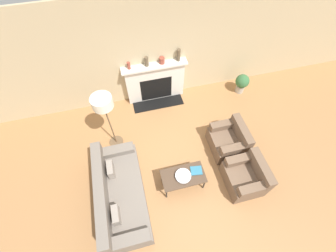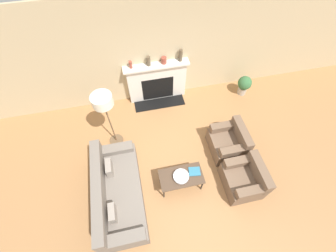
{
  "view_description": "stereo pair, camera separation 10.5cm",
  "coord_description": "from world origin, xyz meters",
  "px_view_note": "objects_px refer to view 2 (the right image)",
  "views": [
    {
      "loc": [
        -0.8,
        -1.63,
        4.92
      ],
      "look_at": [
        -0.04,
        1.36,
        0.45
      ],
      "focal_mm": 24.0,
      "sensor_mm": 36.0,
      "label": 1
    },
    {
      "loc": [
        -0.69,
        -1.66,
        4.92
      ],
      "look_at": [
        -0.04,
        1.36,
        0.45
      ],
      "focal_mm": 24.0,
      "sensor_mm": 36.0,
      "label": 2
    }
  ],
  "objects_px": {
    "couch": "(117,193)",
    "mantel_vase_left": "(131,65)",
    "mantel_vase_center_right": "(164,60)",
    "fireplace": "(157,82)",
    "mantel_vase_right": "(181,55)",
    "bowl": "(181,176)",
    "armchair_far": "(229,142)",
    "floor_lamp": "(103,105)",
    "coffee_table": "(181,177)",
    "mantel_vase_center_left": "(148,61)",
    "potted_plant": "(244,84)",
    "book": "(194,171)",
    "armchair_near": "(245,179)"
  },
  "relations": [
    {
      "from": "book",
      "to": "potted_plant",
      "type": "xyz_separation_m",
      "value": [
        2.14,
        2.28,
        -0.11
      ]
    },
    {
      "from": "couch",
      "to": "coffee_table",
      "type": "relative_size",
      "value": 2.25
    },
    {
      "from": "fireplace",
      "to": "armchair_near",
      "type": "relative_size",
      "value": 2.0
    },
    {
      "from": "fireplace",
      "to": "bowl",
      "type": "xyz_separation_m",
      "value": [
        -0.01,
        -2.73,
        -0.09
      ]
    },
    {
      "from": "armchair_far",
      "to": "bowl",
      "type": "xyz_separation_m",
      "value": [
        -1.35,
        -0.66,
        0.19
      ]
    },
    {
      "from": "fireplace",
      "to": "mantel_vase_right",
      "type": "relative_size",
      "value": 5.15
    },
    {
      "from": "couch",
      "to": "mantel_vase_center_right",
      "type": "xyz_separation_m",
      "value": [
        1.57,
        2.74,
        0.96
      ]
    },
    {
      "from": "fireplace",
      "to": "mantel_vase_center_right",
      "type": "height_order",
      "value": "mantel_vase_center_right"
    },
    {
      "from": "coffee_table",
      "to": "mantel_vase_center_right",
      "type": "xyz_separation_m",
      "value": [
        0.2,
        2.72,
        0.86
      ]
    },
    {
      "from": "fireplace",
      "to": "couch",
      "type": "xyz_separation_m",
      "value": [
        -1.37,
        -2.72,
        -0.27
      ]
    },
    {
      "from": "fireplace",
      "to": "floor_lamp",
      "type": "height_order",
      "value": "floor_lamp"
    },
    {
      "from": "armchair_near",
      "to": "mantel_vase_right",
      "type": "height_order",
      "value": "mantel_vase_right"
    },
    {
      "from": "bowl",
      "to": "fireplace",
      "type": "bearing_deg",
      "value": 89.76
    },
    {
      "from": "coffee_table",
      "to": "book",
      "type": "xyz_separation_m",
      "value": [
        0.3,
        0.04,
        0.05
      ]
    },
    {
      "from": "book",
      "to": "armchair_near",
      "type": "bearing_deg",
      "value": -9.48
    },
    {
      "from": "armchair_near",
      "to": "floor_lamp",
      "type": "distance_m",
      "value": 3.37
    },
    {
      "from": "armchair_far",
      "to": "mantel_vase_right",
      "type": "relative_size",
      "value": 2.58
    },
    {
      "from": "mantel_vase_center_left",
      "to": "book",
      "type": "bearing_deg",
      "value": -79.78
    },
    {
      "from": "armchair_near",
      "to": "coffee_table",
      "type": "distance_m",
      "value": 1.38
    },
    {
      "from": "fireplace",
      "to": "armchair_far",
      "type": "height_order",
      "value": "fireplace"
    },
    {
      "from": "armchair_far",
      "to": "mantel_vase_center_right",
      "type": "relative_size",
      "value": 5.12
    },
    {
      "from": "fireplace",
      "to": "armchair_near",
      "type": "xyz_separation_m",
      "value": [
        1.34,
        -3.0,
        -0.28
      ]
    },
    {
      "from": "book",
      "to": "floor_lamp",
      "type": "relative_size",
      "value": 0.16
    },
    {
      "from": "couch",
      "to": "mantel_vase_center_left",
      "type": "height_order",
      "value": "mantel_vase_center_left"
    },
    {
      "from": "floor_lamp",
      "to": "bowl",
      "type": "bearing_deg",
      "value": -48.59
    },
    {
      "from": "bowl",
      "to": "mantel_vase_left",
      "type": "height_order",
      "value": "mantel_vase_left"
    },
    {
      "from": "armchair_far",
      "to": "mantel_vase_center_right",
      "type": "xyz_separation_m",
      "value": [
        -1.14,
        2.08,
        0.97
      ]
    },
    {
      "from": "armchair_near",
      "to": "fireplace",
      "type": "bearing_deg",
      "value": -155.96
    },
    {
      "from": "armchair_near",
      "to": "floor_lamp",
      "type": "height_order",
      "value": "floor_lamp"
    },
    {
      "from": "couch",
      "to": "bowl",
      "type": "bearing_deg",
      "value": -90.12
    },
    {
      "from": "bowl",
      "to": "mantel_vase_center_right",
      "type": "xyz_separation_m",
      "value": [
        0.21,
        2.74,
        0.78
      ]
    },
    {
      "from": "bowl",
      "to": "mantel_vase_right",
      "type": "height_order",
      "value": "mantel_vase_right"
    },
    {
      "from": "bowl",
      "to": "floor_lamp",
      "type": "distance_m",
      "value": 2.18
    },
    {
      "from": "armchair_near",
      "to": "mantel_vase_left",
      "type": "xyz_separation_m",
      "value": [
        -1.97,
        3.02,
        0.98
      ]
    },
    {
      "from": "book",
      "to": "mantel_vase_right",
      "type": "relative_size",
      "value": 0.82
    },
    {
      "from": "bowl",
      "to": "couch",
      "type": "bearing_deg",
      "value": 179.88
    },
    {
      "from": "floor_lamp",
      "to": "coffee_table",
      "type": "bearing_deg",
      "value": -48.0
    },
    {
      "from": "mantel_vase_right",
      "to": "potted_plant",
      "type": "height_order",
      "value": "mantel_vase_right"
    },
    {
      "from": "armchair_near",
      "to": "book",
      "type": "height_order",
      "value": "armchair_near"
    },
    {
      "from": "armchair_far",
      "to": "floor_lamp",
      "type": "distance_m",
      "value": 2.99
    },
    {
      "from": "couch",
      "to": "mantel_vase_left",
      "type": "height_order",
      "value": "mantel_vase_left"
    },
    {
      "from": "coffee_table",
      "to": "armchair_far",
      "type": "bearing_deg",
      "value": 25.7
    },
    {
      "from": "mantel_vase_left",
      "to": "mantel_vase_center_right",
      "type": "height_order",
      "value": "mantel_vase_left"
    },
    {
      "from": "armchair_near",
      "to": "armchair_far",
      "type": "bearing_deg",
      "value": 180.0
    },
    {
      "from": "coffee_table",
      "to": "floor_lamp",
      "type": "distance_m",
      "value": 2.21
    },
    {
      "from": "couch",
      "to": "floor_lamp",
      "type": "relative_size",
      "value": 1.24
    },
    {
      "from": "mantel_vase_right",
      "to": "potted_plant",
      "type": "distance_m",
      "value": 2.11
    },
    {
      "from": "bowl",
      "to": "mantel_vase_center_right",
      "type": "bearing_deg",
      "value": 85.54
    },
    {
      "from": "coffee_table",
      "to": "floor_lamp",
      "type": "relative_size",
      "value": 0.55
    },
    {
      "from": "mantel_vase_left",
      "to": "mantel_vase_center_left",
      "type": "relative_size",
      "value": 0.74
    }
  ]
}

